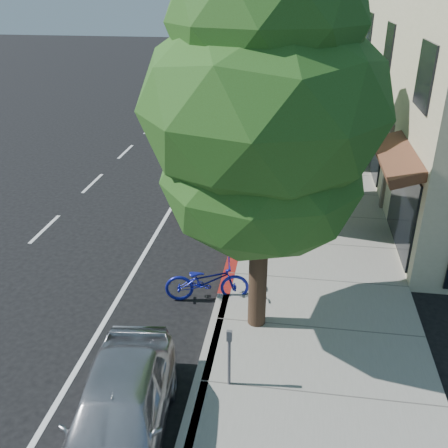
% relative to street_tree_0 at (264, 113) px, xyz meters
% --- Properties ---
extents(ground, '(120.00, 120.00, 0.00)m').
position_rel_street_tree_0_xyz_m(ground, '(-0.90, 2.00, -4.92)').
color(ground, black).
rests_on(ground, ground).
extents(sidewalk, '(4.60, 56.00, 0.15)m').
position_rel_street_tree_0_xyz_m(sidewalk, '(1.40, 10.00, -4.84)').
color(sidewalk, gray).
rests_on(sidewalk, ground).
extents(curb, '(0.30, 56.00, 0.15)m').
position_rel_street_tree_0_xyz_m(curb, '(-0.90, 10.00, -4.84)').
color(curb, '#9E998E').
rests_on(curb, ground).
extents(curb_red_segment, '(0.32, 4.00, 0.15)m').
position_rel_street_tree_0_xyz_m(curb_red_segment, '(-0.90, 3.00, -4.84)').
color(curb_red_segment, maroon).
rests_on(curb_red_segment, ground).
extents(street_tree_0, '(4.71, 4.71, 7.91)m').
position_rel_street_tree_0_xyz_m(street_tree_0, '(0.00, 0.00, 0.00)').
color(street_tree_0, black).
rests_on(street_tree_0, ground).
extents(street_tree_1, '(4.55, 4.55, 7.09)m').
position_rel_street_tree_0_xyz_m(street_tree_1, '(-0.00, 6.00, -0.58)').
color(street_tree_1, black).
rests_on(street_tree_1, ground).
extents(street_tree_2, '(4.26, 4.26, 6.89)m').
position_rel_street_tree_0_xyz_m(street_tree_2, '(0.00, 12.00, -0.68)').
color(street_tree_2, black).
rests_on(street_tree_2, ground).
extents(street_tree_3, '(4.41, 4.41, 7.15)m').
position_rel_street_tree_0_xyz_m(street_tree_3, '(-0.00, 18.00, -0.51)').
color(street_tree_3, black).
rests_on(street_tree_3, ground).
extents(street_tree_4, '(5.21, 5.21, 7.48)m').
position_rel_street_tree_0_xyz_m(street_tree_4, '(0.00, 24.00, -0.44)').
color(street_tree_4, black).
rests_on(street_tree_4, ground).
extents(street_tree_5, '(5.19, 5.19, 7.77)m').
position_rel_street_tree_0_xyz_m(street_tree_5, '(0.00, 30.00, -0.21)').
color(street_tree_5, black).
rests_on(street_tree_5, ground).
extents(cyclist, '(0.67, 0.79, 1.84)m').
position_rel_street_tree_0_xyz_m(cyclist, '(-0.65, 5.00, -3.99)').
color(cyclist, white).
rests_on(cyclist, ground).
extents(bicycle, '(2.14, 1.07, 1.08)m').
position_rel_street_tree_0_xyz_m(bicycle, '(-1.30, 0.93, -4.38)').
color(bicycle, '#161B98').
rests_on(bicycle, ground).
extents(silver_suv, '(3.18, 5.77, 1.53)m').
position_rel_street_tree_0_xyz_m(silver_suv, '(-1.96, 7.50, -4.15)').
color(silver_suv, silver).
rests_on(silver_suv, ground).
extents(dark_sedan, '(1.95, 4.46, 1.42)m').
position_rel_street_tree_0_xyz_m(dark_sedan, '(-3.10, 14.25, -4.20)').
color(dark_sedan, black).
rests_on(dark_sedan, ground).
extents(white_pickup, '(2.55, 6.20, 1.79)m').
position_rel_street_tree_0_xyz_m(white_pickup, '(-3.10, 20.58, -4.02)').
color(white_pickup, silver).
rests_on(white_pickup, ground).
extents(dark_suv_far, '(2.08, 5.00, 1.69)m').
position_rel_street_tree_0_xyz_m(dark_suv_far, '(-2.53, 28.08, -4.07)').
color(dark_suv_far, black).
rests_on(dark_suv_far, ground).
extents(near_car_a, '(2.05, 4.18, 1.37)m').
position_rel_street_tree_0_xyz_m(near_car_a, '(-1.99, -3.50, -4.23)').
color(near_car_a, silver).
rests_on(near_car_a, ground).
extents(pedestrian, '(1.15, 1.06, 1.92)m').
position_rel_street_tree_0_xyz_m(pedestrian, '(1.38, 6.67, -3.81)').
color(pedestrian, black).
rests_on(pedestrian, sidewalk).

